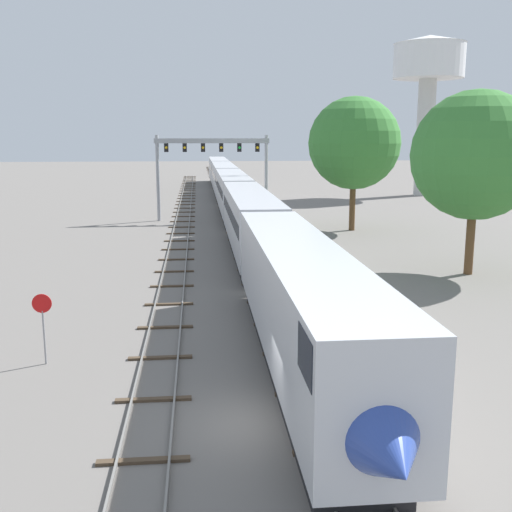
{
  "coord_description": "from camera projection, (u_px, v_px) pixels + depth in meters",
  "views": [
    {
      "loc": [
        -1.86,
        -17.61,
        8.93
      ],
      "look_at": [
        1.0,
        12.0,
        3.0
      ],
      "focal_mm": 42.47,
      "sensor_mm": 36.0,
      "label": 1
    }
  ],
  "objects": [
    {
      "name": "track_main",
      "position": [
        228.0,
        206.0,
        77.86
      ],
      "size": [
        2.6,
        200.0,
        0.16
      ],
      "color": "slate",
      "rests_on": "ground"
    },
    {
      "name": "trackside_tree_left",
      "position": [
        476.0,
        156.0,
        38.24
      ],
      "size": [
        8.2,
        8.2,
        11.81
      ],
      "color": "brown",
      "rests_on": "ground"
    },
    {
      "name": "signal_gantry",
      "position": [
        212.0,
        158.0,
        63.86
      ],
      "size": [
        12.1,
        0.49,
        8.99
      ],
      "color": "#999BA0",
      "rests_on": "ground"
    },
    {
      "name": "water_tower",
      "position": [
        429.0,
        69.0,
        88.65
      ],
      "size": [
        10.44,
        10.44,
        23.27
      ],
      "color": "beige",
      "rests_on": "ground"
    },
    {
      "name": "ground_plane",
      "position": [
        261.0,
        423.0,
        19.12
      ],
      "size": [
        400.0,
        400.0,
        0.0
      ],
      "primitive_type": "plane",
      "color": "slate"
    },
    {
      "name": "trackside_tree_mid",
      "position": [
        354.0,
        143.0,
        56.52
      ],
      "size": [
        8.62,
        8.62,
        12.54
      ],
      "color": "brown",
      "rests_on": "ground"
    },
    {
      "name": "passenger_train",
      "position": [
        232.0,
        193.0,
        67.64
      ],
      "size": [
        3.04,
        112.54,
        4.8
      ],
      "color": "silver",
      "rests_on": "ground"
    },
    {
      "name": "track_near",
      "position": [
        181.0,
        230.0,
        57.82
      ],
      "size": [
        2.6,
        160.0,
        0.16
      ],
      "color": "slate",
      "rests_on": "ground"
    },
    {
      "name": "stop_sign",
      "position": [
        43.0,
        319.0,
        23.73
      ],
      "size": [
        0.76,
        0.08,
        2.88
      ],
      "color": "gray",
      "rests_on": "ground"
    }
  ]
}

